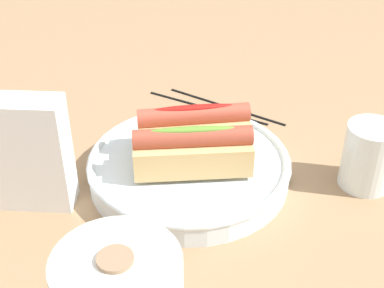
{
  "coord_description": "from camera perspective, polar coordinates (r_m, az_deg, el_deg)",
  "views": [
    {
      "loc": [
        -0.14,
        0.57,
        0.45
      ],
      "look_at": [
        -0.0,
        -0.0,
        0.06
      ],
      "focal_mm": 50.45,
      "sensor_mm": 36.0,
      "label": 1
    }
  ],
  "objects": [
    {
      "name": "ground_plane",
      "position": [
        0.74,
        -0.32,
        -3.61
      ],
      "size": [
        2.4,
        2.4,
        0.0
      ],
      "primitive_type": "plane",
      "color": "#9E7A56"
    },
    {
      "name": "serving_bowl",
      "position": [
        0.73,
        -0.0,
        -2.39
      ],
      "size": [
        0.27,
        0.27,
        0.04
      ],
      "color": "silver",
      "rests_on": "ground_plane"
    },
    {
      "name": "hotdog_front",
      "position": [
        0.73,
        -0.07,
        1.71
      ],
      "size": [
        0.16,
        0.1,
        0.06
      ],
      "color": "#DBB270",
      "rests_on": "serving_bowl"
    },
    {
      "name": "hotdog_back",
      "position": [
        0.68,
        0.08,
        -0.73
      ],
      "size": [
        0.16,
        0.09,
        0.06
      ],
      "color": "#DBB270",
      "rests_on": "serving_bowl"
    },
    {
      "name": "water_glass",
      "position": [
        0.74,
        18.13,
        -1.39
      ],
      "size": [
        0.07,
        0.07,
        0.09
      ],
      "color": "white",
      "rests_on": "ground_plane"
    },
    {
      "name": "napkin_box",
      "position": [
        0.69,
        -17.33,
        -0.95
      ],
      "size": [
        0.12,
        0.06,
        0.15
      ],
      "primitive_type": "cube",
      "rotation": [
        0.0,
        0.0,
        0.17
      ],
      "color": "white",
      "rests_on": "ground_plane"
    },
    {
      "name": "chopstick_near",
      "position": [
        0.9,
        1.56,
        3.93
      ],
      "size": [
        0.21,
        0.07,
        0.01
      ],
      "primitive_type": "cylinder",
      "rotation": [
        0.0,
        1.57,
        -0.28
      ],
      "color": "black",
      "rests_on": "ground_plane"
    },
    {
      "name": "chopstick_far",
      "position": [
        0.91,
        3.58,
        4.07
      ],
      "size": [
        0.21,
        0.08,
        0.01
      ],
      "primitive_type": "cylinder",
      "rotation": [
        0.0,
        1.57,
        -0.35
      ],
      "color": "black",
      "rests_on": "ground_plane"
    }
  ]
}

